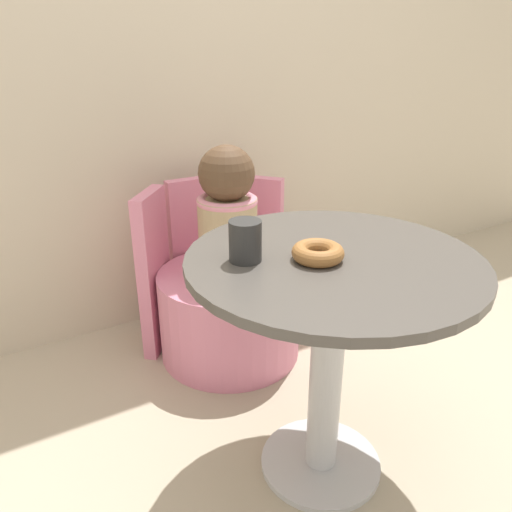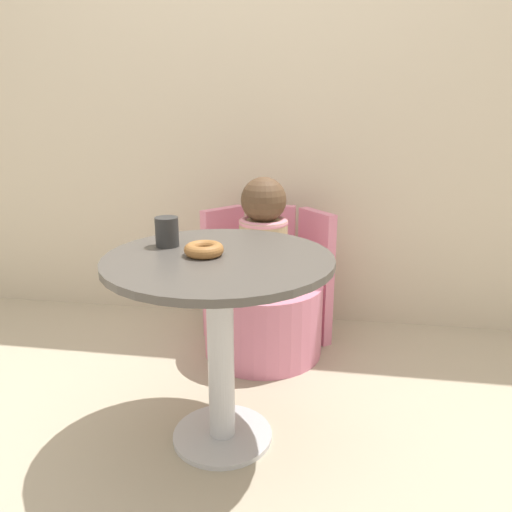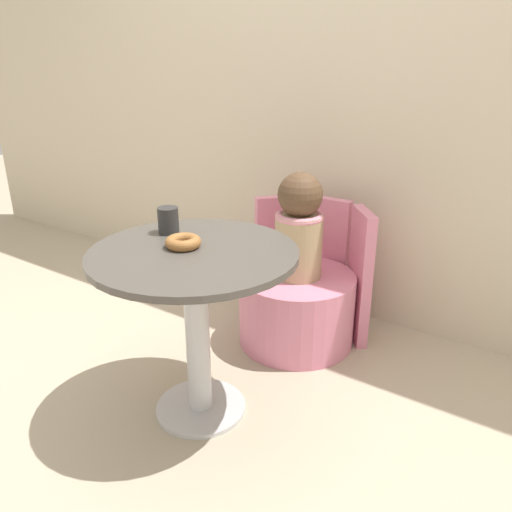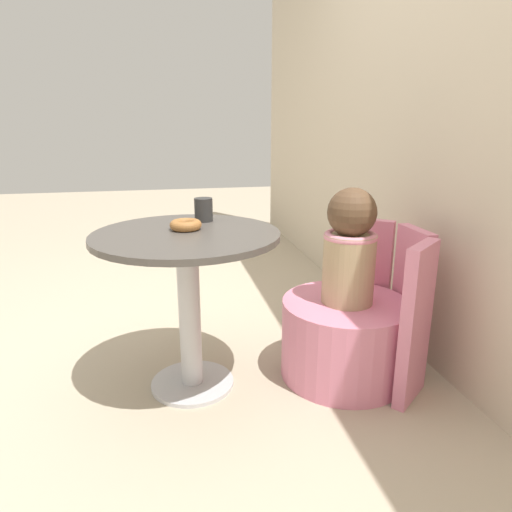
{
  "view_description": "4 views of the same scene",
  "coord_description": "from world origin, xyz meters",
  "px_view_note": "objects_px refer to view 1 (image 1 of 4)",
  "views": [
    {
      "loc": [
        -0.67,
        -0.86,
        1.15
      ],
      "look_at": [
        0.06,
        0.38,
        0.54
      ],
      "focal_mm": 35.0,
      "sensor_mm": 36.0,
      "label": 1
    },
    {
      "loc": [
        0.42,
        -1.46,
        1.13
      ],
      "look_at": [
        0.14,
        0.28,
        0.59
      ],
      "focal_mm": 35.0,
      "sensor_mm": 36.0,
      "label": 2
    },
    {
      "loc": [
        1.15,
        -1.21,
        1.29
      ],
      "look_at": [
        0.1,
        0.35,
        0.55
      ],
      "focal_mm": 35.0,
      "sensor_mm": 36.0,
      "label": 3
    },
    {
      "loc": [
        1.81,
        -0.08,
        1.08
      ],
      "look_at": [
        0.06,
        0.29,
        0.56
      ],
      "focal_mm": 32.0,
      "sensor_mm": 36.0,
      "label": 4
    }
  ],
  "objects_px": {
    "round_table": "(330,314)",
    "donut": "(318,253)",
    "cup": "(245,241)",
    "child_figure": "(227,214)",
    "tub_chair": "(230,313)"
  },
  "relations": [
    {
      "from": "cup",
      "to": "child_figure",
      "type": "bearing_deg",
      "value": 66.86
    },
    {
      "from": "round_table",
      "to": "donut",
      "type": "height_order",
      "value": "donut"
    },
    {
      "from": "round_table",
      "to": "cup",
      "type": "xyz_separation_m",
      "value": [
        -0.2,
        0.09,
        0.21
      ]
    },
    {
      "from": "donut",
      "to": "cup",
      "type": "height_order",
      "value": "cup"
    },
    {
      "from": "round_table",
      "to": "cup",
      "type": "bearing_deg",
      "value": 155.67
    },
    {
      "from": "donut",
      "to": "cup",
      "type": "distance_m",
      "value": 0.18
    },
    {
      "from": "tub_chair",
      "to": "cup",
      "type": "xyz_separation_m",
      "value": [
        -0.25,
        -0.58,
        0.55
      ]
    },
    {
      "from": "round_table",
      "to": "donut",
      "type": "distance_m",
      "value": 0.19
    },
    {
      "from": "child_figure",
      "to": "cup",
      "type": "height_order",
      "value": "child_figure"
    },
    {
      "from": "donut",
      "to": "cup",
      "type": "relative_size",
      "value": 1.27
    },
    {
      "from": "child_figure",
      "to": "cup",
      "type": "xyz_separation_m",
      "value": [
        -0.25,
        -0.58,
        0.14
      ]
    },
    {
      "from": "round_table",
      "to": "donut",
      "type": "bearing_deg",
      "value": 176.8
    },
    {
      "from": "round_table",
      "to": "child_figure",
      "type": "xyz_separation_m",
      "value": [
        0.05,
        0.67,
        0.08
      ]
    },
    {
      "from": "round_table",
      "to": "tub_chair",
      "type": "height_order",
      "value": "round_table"
    },
    {
      "from": "tub_chair",
      "to": "cup",
      "type": "height_order",
      "value": "cup"
    }
  ]
}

